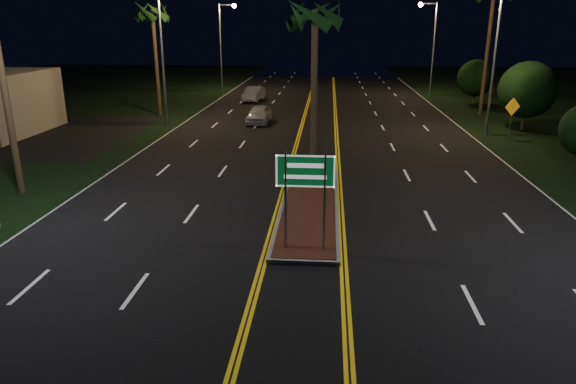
# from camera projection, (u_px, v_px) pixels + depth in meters

# --- Properties ---
(ground) EXTENTS (120.00, 120.00, 0.00)m
(ground) POSITION_uv_depth(u_px,v_px,m) (299.00, 297.00, 13.67)
(ground) COLOR black
(ground) RESTS_ON ground
(median_island) EXTENTS (2.25, 10.25, 0.17)m
(median_island) POSITION_uv_depth(u_px,v_px,m) (310.00, 206.00, 20.28)
(median_island) COLOR gray
(median_island) RESTS_ON ground
(highway_sign) EXTENTS (1.80, 0.08, 3.20)m
(highway_sign) POSITION_uv_depth(u_px,v_px,m) (305.00, 181.00, 15.58)
(highway_sign) COLOR gray
(highway_sign) RESTS_ON ground
(streetlight_left_mid) EXTENTS (1.91, 0.44, 9.00)m
(streetlight_left_mid) POSITION_uv_depth(u_px,v_px,m) (167.00, 44.00, 35.44)
(streetlight_left_mid) COLOR gray
(streetlight_left_mid) RESTS_ON ground
(streetlight_left_far) EXTENTS (1.91, 0.44, 9.00)m
(streetlight_left_far) POSITION_uv_depth(u_px,v_px,m) (224.00, 37.00, 54.39)
(streetlight_left_far) COLOR gray
(streetlight_left_far) RESTS_ON ground
(streetlight_right_mid) EXTENTS (1.91, 0.44, 9.00)m
(streetlight_right_mid) POSITION_uv_depth(u_px,v_px,m) (490.00, 46.00, 31.97)
(streetlight_right_mid) COLOR gray
(streetlight_right_mid) RESTS_ON ground
(streetlight_right_far) EXTENTS (1.91, 0.44, 9.00)m
(streetlight_right_far) POSITION_uv_depth(u_px,v_px,m) (431.00, 38.00, 50.91)
(streetlight_right_far) COLOR gray
(streetlight_right_far) RESTS_ON ground
(palm_median) EXTENTS (2.40, 2.40, 8.30)m
(palm_median) POSITION_uv_depth(u_px,v_px,m) (315.00, 15.00, 21.36)
(palm_median) COLOR #382819
(palm_median) RESTS_ON ground
(palm_left_far) EXTENTS (2.40, 2.40, 8.80)m
(palm_left_far) POSITION_uv_depth(u_px,v_px,m) (152.00, 13.00, 38.74)
(palm_left_far) COLOR #382819
(palm_left_far) RESTS_ON ground
(shrub_mid) EXTENTS (3.78, 3.78, 4.62)m
(shrub_mid) POSITION_uv_depth(u_px,v_px,m) (527.00, 90.00, 34.52)
(shrub_mid) COLOR #382819
(shrub_mid) RESTS_ON ground
(shrub_far) EXTENTS (3.24, 3.24, 3.96)m
(shrub_far) POSITION_uv_depth(u_px,v_px,m) (476.00, 78.00, 46.03)
(shrub_far) COLOR #382819
(shrub_far) RESTS_ON ground
(car_near) EXTENTS (2.15, 4.59, 1.50)m
(car_near) POSITION_uv_depth(u_px,v_px,m) (259.00, 113.00, 37.52)
(car_near) COLOR #B4B4BA
(car_near) RESTS_ON ground
(car_far) EXTENTS (2.48, 4.76, 1.52)m
(car_far) POSITION_uv_depth(u_px,v_px,m) (254.00, 93.00, 48.47)
(car_far) COLOR #ADADB7
(car_far) RESTS_ON ground
(warning_sign) EXTENTS (1.03, 0.45, 2.63)m
(warning_sign) POSITION_uv_depth(u_px,v_px,m) (512.00, 112.00, 31.75)
(warning_sign) COLOR gray
(warning_sign) RESTS_ON ground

